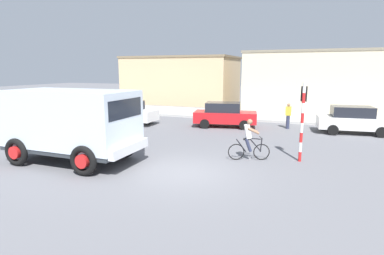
{
  "coord_description": "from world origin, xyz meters",
  "views": [
    {
      "loc": [
        4.11,
        -9.99,
        3.71
      ],
      "look_at": [
        -0.75,
        2.5,
        1.2
      ],
      "focal_mm": 29.09,
      "sensor_mm": 36.0,
      "label": 1
    }
  ],
  "objects_px": {
    "pedestrian_near_kerb": "(288,115)",
    "car_white_mid": "(127,112)",
    "cyclist": "(249,140)",
    "traffic_light_pole": "(303,111)",
    "car_far_side": "(225,114)",
    "truck_foreground": "(71,121)",
    "car_red_near": "(353,120)"
  },
  "relations": [
    {
      "from": "pedestrian_near_kerb",
      "to": "car_white_mid",
      "type": "bearing_deg",
      "value": -168.08
    },
    {
      "from": "pedestrian_near_kerb",
      "to": "cyclist",
      "type": "bearing_deg",
      "value": -97.03
    },
    {
      "from": "traffic_light_pole",
      "to": "car_far_side",
      "type": "xyz_separation_m",
      "value": [
        -4.96,
        6.36,
        -1.25
      ]
    },
    {
      "from": "traffic_light_pole",
      "to": "pedestrian_near_kerb",
      "type": "distance_m",
      "value": 7.36
    },
    {
      "from": "car_white_mid",
      "to": "pedestrian_near_kerb",
      "type": "relative_size",
      "value": 2.47
    },
    {
      "from": "traffic_light_pole",
      "to": "car_white_mid",
      "type": "relative_size",
      "value": 0.8
    },
    {
      "from": "truck_foreground",
      "to": "traffic_light_pole",
      "type": "xyz_separation_m",
      "value": [
        8.62,
        3.44,
        0.4
      ]
    },
    {
      "from": "cyclist",
      "to": "car_far_side",
      "type": "bearing_deg",
      "value": 112.88
    },
    {
      "from": "truck_foreground",
      "to": "car_white_mid",
      "type": "height_order",
      "value": "truck_foreground"
    },
    {
      "from": "cyclist",
      "to": "pedestrian_near_kerb",
      "type": "bearing_deg",
      "value": 82.97
    },
    {
      "from": "cyclist",
      "to": "car_red_near",
      "type": "bearing_deg",
      "value": 58.67
    },
    {
      "from": "pedestrian_near_kerb",
      "to": "car_red_near",
      "type": "bearing_deg",
      "value": -3.01
    },
    {
      "from": "car_far_side",
      "to": "pedestrian_near_kerb",
      "type": "distance_m",
      "value": 4.0
    },
    {
      "from": "truck_foreground",
      "to": "car_far_side",
      "type": "relative_size",
      "value": 1.27
    },
    {
      "from": "car_white_mid",
      "to": "car_far_side",
      "type": "distance_m",
      "value": 6.68
    },
    {
      "from": "traffic_light_pole",
      "to": "car_far_side",
      "type": "relative_size",
      "value": 0.75
    },
    {
      "from": "car_red_near",
      "to": "pedestrian_near_kerb",
      "type": "relative_size",
      "value": 2.56
    },
    {
      "from": "truck_foreground",
      "to": "cyclist",
      "type": "xyz_separation_m",
      "value": [
        6.61,
        2.81,
        -0.8
      ]
    },
    {
      "from": "car_white_mid",
      "to": "car_far_side",
      "type": "bearing_deg",
      "value": 11.91
    },
    {
      "from": "traffic_light_pole",
      "to": "car_white_mid",
      "type": "distance_m",
      "value": 12.58
    },
    {
      "from": "traffic_light_pole",
      "to": "pedestrian_near_kerb",
      "type": "xyz_separation_m",
      "value": [
        -1.04,
        7.19,
        -1.22
      ]
    },
    {
      "from": "car_red_near",
      "to": "car_white_mid",
      "type": "bearing_deg",
      "value": -171.89
    },
    {
      "from": "truck_foreground",
      "to": "cyclist",
      "type": "bearing_deg",
      "value": 22.99
    },
    {
      "from": "traffic_light_pole",
      "to": "car_red_near",
      "type": "xyz_separation_m",
      "value": [
        2.64,
        6.99,
        -1.25
      ]
    },
    {
      "from": "car_far_side",
      "to": "pedestrian_near_kerb",
      "type": "bearing_deg",
      "value": 11.93
    },
    {
      "from": "cyclist",
      "to": "car_red_near",
      "type": "distance_m",
      "value": 8.93
    },
    {
      "from": "cyclist",
      "to": "pedestrian_near_kerb",
      "type": "distance_m",
      "value": 7.88
    },
    {
      "from": "truck_foreground",
      "to": "pedestrian_near_kerb",
      "type": "distance_m",
      "value": 13.08
    },
    {
      "from": "truck_foreground",
      "to": "pedestrian_near_kerb",
      "type": "xyz_separation_m",
      "value": [
        7.58,
        10.63,
        -0.82
      ]
    },
    {
      "from": "car_red_near",
      "to": "car_far_side",
      "type": "distance_m",
      "value": 7.62
    },
    {
      "from": "truck_foreground",
      "to": "car_red_near",
      "type": "distance_m",
      "value": 15.37
    },
    {
      "from": "car_red_near",
      "to": "car_far_side",
      "type": "relative_size",
      "value": 0.98
    }
  ]
}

